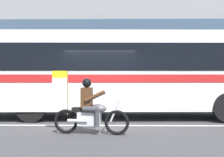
% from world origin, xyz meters
% --- Properties ---
extents(ground_plane, '(60.00, 60.00, 0.00)m').
position_xyz_m(ground_plane, '(0.00, 0.00, 0.00)').
color(ground_plane, '#3D3D3F').
extents(sidewalk_curb, '(28.00, 3.80, 0.15)m').
position_xyz_m(sidewalk_curb, '(0.00, 5.10, 0.07)').
color(sidewalk_curb, '#A39E93').
rests_on(sidewalk_curb, ground_plane).
extents(lane_center_stripe, '(26.60, 0.14, 0.01)m').
position_xyz_m(lane_center_stripe, '(0.00, -0.60, 0.00)').
color(lane_center_stripe, silver).
rests_on(lane_center_stripe, ground_plane).
extents(office_building_facade, '(28.00, 0.89, 11.94)m').
position_xyz_m(office_building_facade, '(0.00, 7.39, 5.98)').
color(office_building_facade, gray).
rests_on(office_building_facade, ground_plane).
extents(transit_bus, '(11.73, 2.88, 3.22)m').
position_xyz_m(transit_bus, '(1.21, 1.19, 1.88)').
color(transit_bus, white).
rests_on(transit_bus, ground_plane).
extents(motorcycle_with_rider, '(2.19, 0.67, 1.78)m').
position_xyz_m(motorcycle_with_rider, '(-0.16, -2.00, 0.67)').
color(motorcycle_with_rider, black).
rests_on(motorcycle_with_rider, ground_plane).
extents(fire_hydrant, '(0.22, 0.30, 0.75)m').
position_xyz_m(fire_hydrant, '(4.79, 4.05, 0.52)').
color(fire_hydrant, '#4C8C3F').
rests_on(fire_hydrant, sidewalk_curb).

